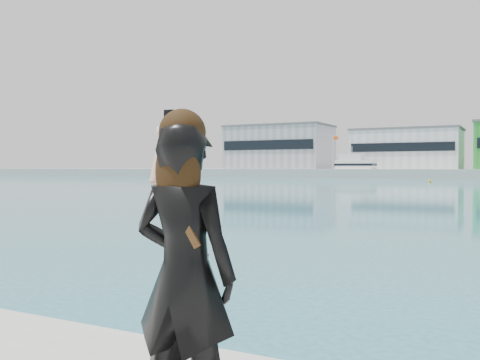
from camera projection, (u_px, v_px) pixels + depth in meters
The scene contains 6 objects.
warehouse_grey_left at pixel (279, 147), 142.12m from camera, with size 26.52×16.36×11.50m.
warehouse_white at pixel (407, 149), 126.80m from camera, with size 24.48×15.35×9.50m.
flagpole_left at pixel (333, 150), 128.03m from camera, with size 1.28×0.16×8.00m.
motor_yacht at pixel (357, 169), 119.21m from camera, with size 15.57×5.32×7.15m.
buoy_far at pixel (430, 182), 85.48m from camera, with size 0.50×0.50×0.50m, color gold.
woman at pixel (184, 265), 3.12m from camera, with size 0.67×0.46×1.89m.
Camera 1 is at (1.86, -2.88, 2.33)m, focal length 40.00 mm.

